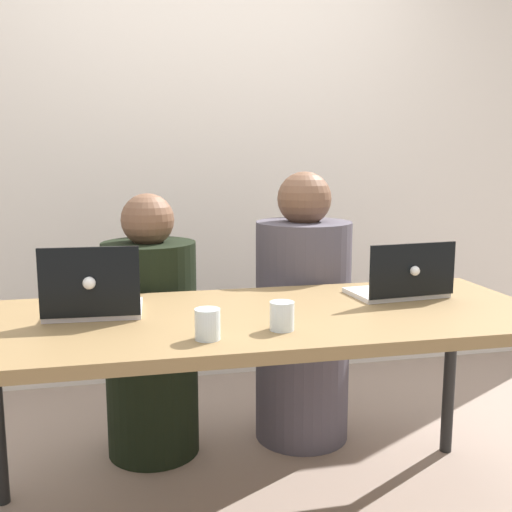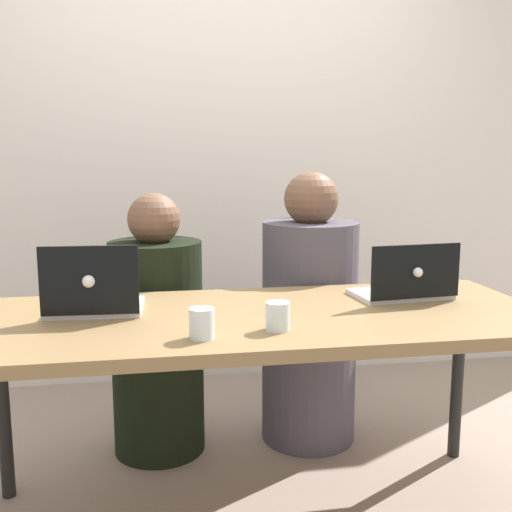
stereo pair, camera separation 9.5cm
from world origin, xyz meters
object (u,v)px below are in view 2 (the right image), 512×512
(laptop_back_right, at_px, (405,286))
(water_glass_center, at_px, (278,318))
(water_glass_left, at_px, (202,326))
(person_on_left, at_px, (157,339))
(person_on_right, at_px, (309,323))
(laptop_back_left, at_px, (94,298))

(laptop_back_right, xyz_separation_m, water_glass_center, (-0.54, -0.31, -0.01))
(water_glass_left, bearing_deg, water_glass_center, 10.81)
(laptop_back_right, bearing_deg, water_glass_left, 19.25)
(laptop_back_right, height_order, water_glass_left, laptop_back_right)
(person_on_left, xyz_separation_m, person_on_right, (0.67, 0.00, 0.04))
(water_glass_center, bearing_deg, person_on_right, 68.72)
(laptop_back_left, distance_m, water_glass_center, 0.63)
(laptop_back_left, relative_size, water_glass_center, 3.69)
(person_on_left, bearing_deg, laptop_back_left, 59.22)
(person_on_left, relative_size, water_glass_center, 13.02)
(person_on_right, relative_size, laptop_back_right, 3.35)
(laptop_back_right, bearing_deg, person_on_left, -35.01)
(person_on_left, distance_m, water_glass_left, 0.92)
(person_on_right, bearing_deg, person_on_left, -7.57)
(laptop_back_left, bearing_deg, laptop_back_right, -175.62)
(person_on_left, bearing_deg, person_on_right, 170.26)
(water_glass_center, distance_m, water_glass_left, 0.23)
(person_on_left, height_order, person_on_right, person_on_right)
(person_on_right, relative_size, water_glass_left, 13.62)
(laptop_back_left, xyz_separation_m, laptop_back_right, (1.09, 0.02, -0.01))
(person_on_left, bearing_deg, laptop_back_right, 140.84)
(person_on_left, height_order, laptop_back_left, person_on_left)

